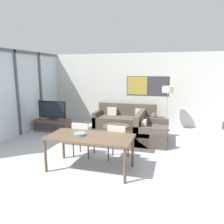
{
  "coord_description": "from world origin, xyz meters",
  "views": [
    {
      "loc": [
        1.89,
        -3.37,
        2.16
      ],
      "look_at": [
        0.14,
        2.64,
        0.95
      ],
      "focal_mm": 35.0,
      "sensor_mm": 36.0,
      "label": 1
    }
  ],
  "objects_px": {
    "sofa_main": "(125,120)",
    "dining_table": "(90,139)",
    "tv_console": "(53,125)",
    "floor_lamp": "(168,92)",
    "sofa_side": "(149,132)",
    "dining_chair_centre": "(118,141)",
    "television": "(52,110)",
    "coffee_table": "(116,129)",
    "fruit_bowl": "(80,134)",
    "dining_chair_left": "(82,138)"
  },
  "relations": [
    {
      "from": "sofa_main",
      "to": "dining_table",
      "type": "height_order",
      "value": "sofa_main"
    },
    {
      "from": "tv_console",
      "to": "sofa_main",
      "type": "xyz_separation_m",
      "value": [
        2.38,
        1.23,
        0.07
      ]
    },
    {
      "from": "sofa_main",
      "to": "floor_lamp",
      "type": "distance_m",
      "value": 1.89
    },
    {
      "from": "sofa_side",
      "to": "dining_chair_centre",
      "type": "distance_m",
      "value": 1.76
    },
    {
      "from": "television",
      "to": "dining_table",
      "type": "xyz_separation_m",
      "value": [
        2.44,
        -2.49,
        -0.06
      ]
    },
    {
      "from": "floor_lamp",
      "to": "coffee_table",
      "type": "bearing_deg",
      "value": -139.03
    },
    {
      "from": "television",
      "to": "floor_lamp",
      "type": "bearing_deg",
      "value": 17.24
    },
    {
      "from": "dining_chair_centre",
      "to": "sofa_side",
      "type": "bearing_deg",
      "value": 71.35
    },
    {
      "from": "television",
      "to": "sofa_side",
      "type": "bearing_deg",
      "value": -3.39
    },
    {
      "from": "sofa_main",
      "to": "floor_lamp",
      "type": "relative_size",
      "value": 1.43
    },
    {
      "from": "coffee_table",
      "to": "floor_lamp",
      "type": "bearing_deg",
      "value": 40.97
    },
    {
      "from": "television",
      "to": "sofa_main",
      "type": "bearing_deg",
      "value": 27.22
    },
    {
      "from": "dining_table",
      "to": "fruit_bowl",
      "type": "height_order",
      "value": "fruit_bowl"
    },
    {
      "from": "coffee_table",
      "to": "fruit_bowl",
      "type": "height_order",
      "value": "fruit_bowl"
    },
    {
      "from": "tv_console",
      "to": "fruit_bowl",
      "type": "distance_m",
      "value": 3.37
    },
    {
      "from": "sofa_main",
      "to": "floor_lamp",
      "type": "height_order",
      "value": "floor_lamp"
    },
    {
      "from": "coffee_table",
      "to": "dining_table",
      "type": "relative_size",
      "value": 0.47
    },
    {
      "from": "sofa_main",
      "to": "dining_chair_left",
      "type": "distance_m",
      "value": 3.13
    },
    {
      "from": "tv_console",
      "to": "floor_lamp",
      "type": "distance_m",
      "value": 4.26
    },
    {
      "from": "fruit_bowl",
      "to": "floor_lamp",
      "type": "height_order",
      "value": "floor_lamp"
    },
    {
      "from": "dining_chair_centre",
      "to": "dining_chair_left",
      "type": "bearing_deg",
      "value": -179.3
    },
    {
      "from": "coffee_table",
      "to": "dining_chair_centre",
      "type": "height_order",
      "value": "dining_chair_centre"
    },
    {
      "from": "sofa_side",
      "to": "coffee_table",
      "type": "height_order",
      "value": "sofa_side"
    },
    {
      "from": "coffee_table",
      "to": "dining_chair_left",
      "type": "xyz_separation_m",
      "value": [
        -0.4,
        -1.76,
        0.2
      ]
    },
    {
      "from": "fruit_bowl",
      "to": "dining_chair_centre",
      "type": "bearing_deg",
      "value": 42.17
    },
    {
      "from": "coffee_table",
      "to": "fruit_bowl",
      "type": "distance_m",
      "value": 2.44
    },
    {
      "from": "dining_table",
      "to": "floor_lamp",
      "type": "bearing_deg",
      "value": 68.44
    },
    {
      "from": "sofa_main",
      "to": "fruit_bowl",
      "type": "height_order",
      "value": "sofa_main"
    },
    {
      "from": "coffee_table",
      "to": "floor_lamp",
      "type": "distance_m",
      "value": 2.3
    },
    {
      "from": "television",
      "to": "dining_chair_centre",
      "type": "relative_size",
      "value": 1.2
    },
    {
      "from": "dining_table",
      "to": "dining_chair_left",
      "type": "height_order",
      "value": "dining_chair_left"
    },
    {
      "from": "dining_chair_centre",
      "to": "dining_table",
      "type": "bearing_deg",
      "value": -125.7
    },
    {
      "from": "coffee_table",
      "to": "dining_chair_centre",
      "type": "distance_m",
      "value": 1.83
    },
    {
      "from": "dining_chair_left",
      "to": "floor_lamp",
      "type": "distance_m",
      "value": 3.74
    },
    {
      "from": "television",
      "to": "sofa_main",
      "type": "height_order",
      "value": "television"
    },
    {
      "from": "tv_console",
      "to": "coffee_table",
      "type": "bearing_deg",
      "value": -2.65
    },
    {
      "from": "television",
      "to": "fruit_bowl",
      "type": "distance_m",
      "value": 3.32
    },
    {
      "from": "television",
      "to": "tv_console",
      "type": "bearing_deg",
      "value": -90.0
    },
    {
      "from": "coffee_table",
      "to": "tv_console",
      "type": "bearing_deg",
      "value": 177.35
    },
    {
      "from": "sofa_main",
      "to": "dining_chair_left",
      "type": "height_order",
      "value": "dining_chair_left"
    },
    {
      "from": "television",
      "to": "dining_chair_centre",
      "type": "bearing_deg",
      "value": -32.74
    },
    {
      "from": "dining_table",
      "to": "dining_chair_left",
      "type": "bearing_deg",
      "value": 126.19
    },
    {
      "from": "fruit_bowl",
      "to": "sofa_main",
      "type": "bearing_deg",
      "value": 87.23
    },
    {
      "from": "coffee_table",
      "to": "dining_table",
      "type": "bearing_deg",
      "value": -88.58
    },
    {
      "from": "dining_table",
      "to": "fruit_bowl",
      "type": "distance_m",
      "value": 0.26
    },
    {
      "from": "sofa_side",
      "to": "dining_table",
      "type": "height_order",
      "value": "sofa_side"
    },
    {
      "from": "dining_chair_centre",
      "to": "floor_lamp",
      "type": "relative_size",
      "value": 0.55
    },
    {
      "from": "dining_table",
      "to": "fruit_bowl",
      "type": "xyz_separation_m",
      "value": [
        -0.24,
        0.0,
        0.1
      ]
    },
    {
      "from": "dining_chair_left",
      "to": "fruit_bowl",
      "type": "bearing_deg",
      "value": -70.77
    },
    {
      "from": "dining_chair_left",
      "to": "dining_chair_centre",
      "type": "relative_size",
      "value": 1.0
    }
  ]
}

